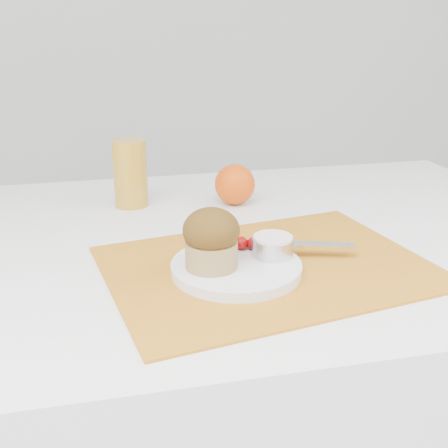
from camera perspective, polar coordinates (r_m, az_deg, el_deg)
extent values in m
cube|color=white|center=(1.16, 1.65, -18.53)|extent=(1.20, 0.80, 0.75)
cube|color=#C3751B|center=(0.84, 4.44, -4.33)|extent=(0.52, 0.42, 0.00)
cylinder|color=white|center=(0.81, 1.25, -4.46)|extent=(0.24, 0.24, 0.02)
cylinder|color=silver|center=(0.83, 4.97, -2.33)|extent=(0.07, 0.07, 0.03)
cylinder|color=white|center=(0.83, 5.00, -1.46)|extent=(0.06, 0.06, 0.01)
ellipsoid|color=#610202|center=(0.85, 1.73, -1.94)|extent=(0.02, 0.02, 0.02)
ellipsoid|color=#560206|center=(0.85, 3.03, -1.98)|extent=(0.02, 0.02, 0.02)
cube|color=silver|center=(0.87, 6.13, -2.03)|extent=(0.21, 0.08, 0.01)
sphere|color=#E75008|center=(1.11, 1.11, 4.04)|extent=(0.08, 0.08, 0.08)
cylinder|color=gold|center=(1.11, -9.49, 5.08)|extent=(0.08, 0.08, 0.13)
cylinder|color=tan|center=(0.79, -1.29, -3.06)|extent=(0.09, 0.09, 0.04)
ellipsoid|color=#321E09|center=(0.78, -1.31, -0.63)|extent=(0.08, 0.08, 0.06)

